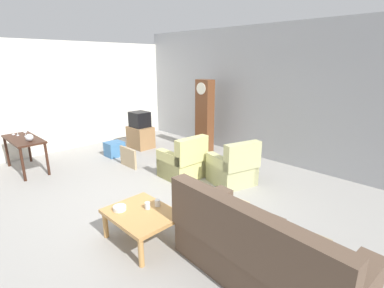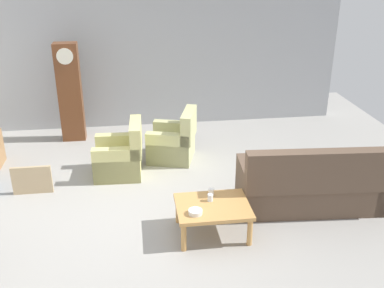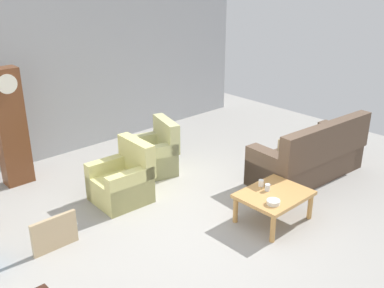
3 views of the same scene
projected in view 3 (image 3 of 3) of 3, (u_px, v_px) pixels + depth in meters
ground_plane at (199, 221)px, 6.22m from camera, size 10.40×10.40×0.00m
garage_door_wall at (64, 68)px, 8.08m from camera, size 8.40×0.16×3.20m
couch_floral at (310, 158)px, 7.40m from camera, size 2.16×1.03×1.04m
armchair_olive_near at (123, 182)px, 6.69m from camera, size 0.82×0.79×0.92m
armchair_olive_far at (152, 156)px, 7.61m from camera, size 0.97×0.95×0.92m
coffee_table_wood at (274, 197)px, 6.12m from camera, size 0.96×0.76×0.43m
grandfather_clock at (11, 128)px, 6.99m from camera, size 0.44×0.30×1.92m
framed_picture_leaning at (55, 233)px, 5.54m from camera, size 0.60×0.05×0.45m
cup_white_porcelain at (261, 183)px, 6.27m from camera, size 0.08×0.08×0.10m
cup_blue_rimmed at (268, 187)px, 6.14m from camera, size 0.07×0.07×0.10m
bowl_white_stacked at (273, 202)px, 5.80m from camera, size 0.18×0.18×0.06m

